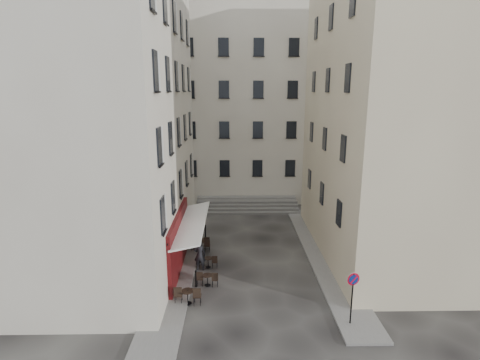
{
  "coord_description": "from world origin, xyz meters",
  "views": [
    {
      "loc": [
        -1.18,
        -19.48,
        10.4
      ],
      "look_at": [
        -0.77,
        4.0,
        4.78
      ],
      "focal_mm": 28.0,
      "sensor_mm": 36.0,
      "label": 1
    }
  ],
  "objects_px": {
    "bistro_table_b": "(207,279)",
    "pedestrian": "(200,255)",
    "bistro_table_a": "(188,295)",
    "no_parking_sign": "(353,289)"
  },
  "relations": [
    {
      "from": "bistro_table_b",
      "to": "pedestrian",
      "type": "xyz_separation_m",
      "value": [
        -0.57,
        1.9,
        0.53
      ]
    },
    {
      "from": "bistro_table_a",
      "to": "pedestrian",
      "type": "bearing_deg",
      "value": 85.54
    },
    {
      "from": "bistro_table_b",
      "to": "bistro_table_a",
      "type": "bearing_deg",
      "value": -115.57
    },
    {
      "from": "no_parking_sign",
      "to": "bistro_table_b",
      "type": "bearing_deg",
      "value": 137.6
    },
    {
      "from": "bistro_table_a",
      "to": "bistro_table_b",
      "type": "height_order",
      "value": "bistro_table_a"
    },
    {
      "from": "no_parking_sign",
      "to": "bistro_table_b",
      "type": "height_order",
      "value": "no_parking_sign"
    },
    {
      "from": "no_parking_sign",
      "to": "bistro_table_a",
      "type": "relative_size",
      "value": 1.94
    },
    {
      "from": "bistro_table_b",
      "to": "no_parking_sign",
      "type": "bearing_deg",
      "value": -28.68
    },
    {
      "from": "no_parking_sign",
      "to": "pedestrian",
      "type": "xyz_separation_m",
      "value": [
        -7.28,
        5.57,
        -0.9
      ]
    },
    {
      "from": "bistro_table_b",
      "to": "pedestrian",
      "type": "distance_m",
      "value": 2.05
    }
  ]
}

